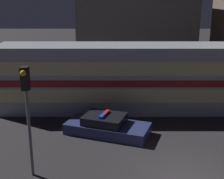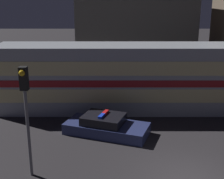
{
  "view_description": "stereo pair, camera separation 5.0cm",
  "coord_description": "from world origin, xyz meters",
  "views": [
    {
      "loc": [
        -3.03,
        -10.92,
        7.09
      ],
      "look_at": [
        -2.98,
        6.35,
        1.89
      ],
      "focal_mm": 50.0,
      "sensor_mm": 36.0,
      "label": 1
    },
    {
      "loc": [
        -2.98,
        -10.92,
        7.09
      ],
      "look_at": [
        -2.98,
        6.35,
        1.89
      ],
      "focal_mm": 50.0,
      "sensor_mm": 36.0,
      "label": 2
    }
  ],
  "objects": [
    {
      "name": "police_car",
      "position": [
        -3.31,
        4.43,
        0.42
      ],
      "size": [
        4.77,
        3.25,
        1.15
      ],
      "rotation": [
        0.0,
        0.0,
        -0.34
      ],
      "color": "navy",
      "rests_on": "ground_plane"
    },
    {
      "name": "train",
      "position": [
        -2.69,
        8.26,
        2.1
      ],
      "size": [
        14.97,
        2.98,
        4.19
      ],
      "color": "#999EA5",
      "rests_on": "ground_plane"
    },
    {
      "name": "building_left",
      "position": [
        -1.09,
        15.93,
        4.18
      ],
      "size": [
        9.44,
        5.9,
        8.37
      ],
      "color": "#47423D",
      "rests_on": "ground_plane"
    },
    {
      "name": "traffic_light_corner",
      "position": [
        -6.29,
        0.37,
        3.25
      ],
      "size": [
        0.3,
        0.46,
        4.57
      ],
      "color": "slate",
      "rests_on": "ground_plane"
    }
  ]
}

